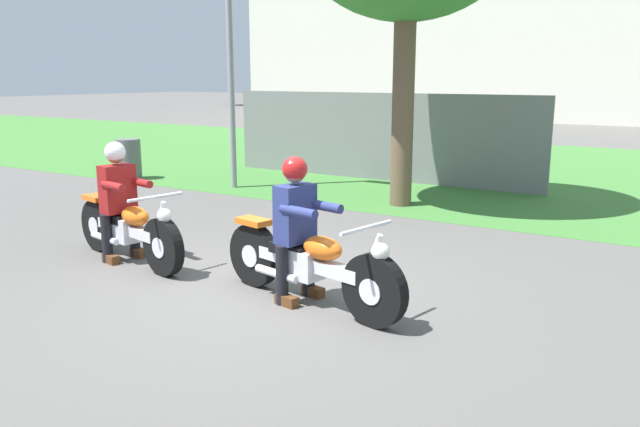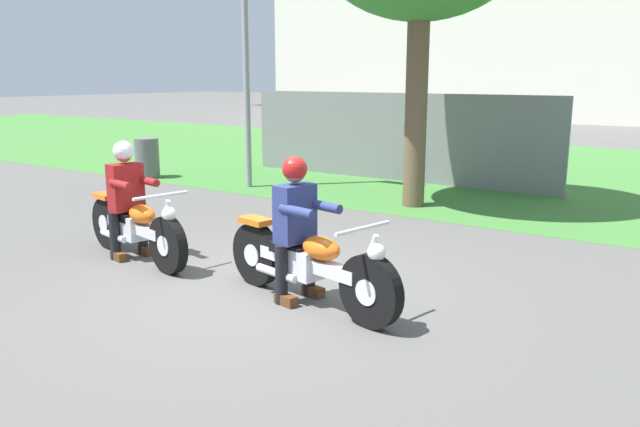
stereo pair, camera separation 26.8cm
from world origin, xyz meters
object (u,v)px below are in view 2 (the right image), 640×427
Objects in this scene: streetlight_pole at (250,14)px; rider_follow at (127,190)px; rider_lead at (296,217)px; trash_can at (147,158)px; motorcycle_lead at (308,264)px; motorcycle_follow at (136,228)px.

rider_follow is at bearing -66.91° from streetlight_pole.
rider_lead reaches higher than rider_follow.
rider_follow is 6.23m from trash_can.
trash_can is (-2.66, -0.37, -2.83)m from streetlight_pole.
motorcycle_follow is at bearing -169.51° from motorcycle_lead.
trash_can is at bearing 150.14° from motorcycle_follow.
motorcycle_follow is 5.80m from streetlight_pole.
trash_can is at bearing -172.15° from streetlight_pole.
rider_lead is 1.67× the size of trash_can.
rider_follow is at bearing 179.17° from motorcycle_follow.
streetlight_pole is (-4.48, 4.60, 2.43)m from rider_lead.
motorcycle_lead is 1.58× the size of rider_lead.
motorcycle_follow is 6.36m from trash_can.
streetlight_pole reaches higher than motorcycle_lead.
motorcycle_lead reaches higher than motorcycle_follow.
rider_lead is at bearing 11.28° from motorcycle_follow.
motorcycle_lead is 8.46m from trash_can.
rider_follow is (-2.71, 0.09, 0.42)m from motorcycle_lead.
rider_follow reaches higher than motorcycle_follow.
rider_follow is 0.27× the size of streetlight_pole.
rider_lead reaches higher than trash_can.
rider_lead is at bearing -30.62° from trash_can.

